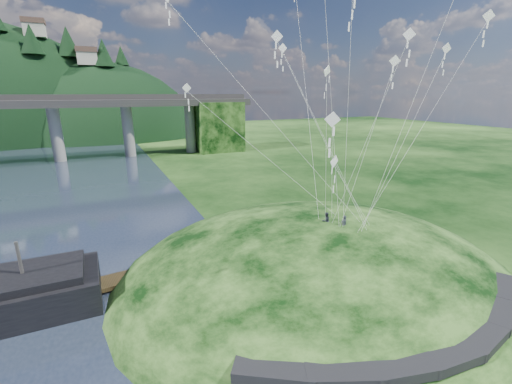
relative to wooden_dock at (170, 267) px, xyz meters
name	(u,v)px	position (x,y,z in m)	size (l,w,h in m)	color
ground	(241,310)	(3.60, -7.94, -0.44)	(320.00, 320.00, 0.00)	black
grass_hill	(315,289)	(11.60, -5.94, -1.94)	(36.00, 32.00, 13.00)	black
footpath	(429,339)	(11.06, -17.69, 1.65)	(22.29, 5.84, 0.83)	black
bridge	(0,120)	(-22.86, 62.12, 9.27)	(160.00, 11.00, 15.00)	#2D2B2B
wooden_dock	(170,267)	(0.00, 0.00, 0.00)	(14.04, 3.81, 0.99)	#322614
kite_flyers	(333,213)	(12.52, -6.58, 5.33)	(1.58, 1.76, 1.63)	#252932
kite_swarm	(346,39)	(10.90, -8.79, 18.40)	(20.58, 17.74, 16.05)	white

